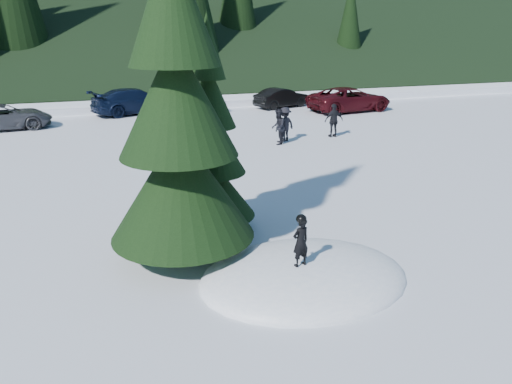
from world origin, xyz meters
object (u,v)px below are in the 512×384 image
object	(u,v)px
adult_0	(278,127)
adult_1	(334,120)
spruce_short	(210,151)
adult_2	(285,124)
child_skier	(301,242)
car_4	(192,102)
car_6	(350,99)
car_3	(135,101)
spruce_tall	(177,114)
car_5	(282,98)
car_2	(3,117)

from	to	relation	value
adult_0	adult_1	size ratio (longest dim) A/B	1.00
spruce_short	adult_2	xyz separation A→B (m)	(5.50, 8.94, -1.33)
child_skier	adult_0	world-z (taller)	adult_0
car_4	car_6	bearing A→B (deg)	-120.41
child_skier	car_3	distance (m)	21.94
spruce_tall	car_6	distance (m)	21.39
adult_2	car_5	xyz separation A→B (m)	(3.29, 8.88, -0.16)
adult_2	car_6	bearing A→B (deg)	-157.97
adult_2	spruce_tall	bearing A→B (deg)	36.47
adult_1	adult_2	xyz separation A→B (m)	(-2.50, -0.10, -0.01)
car_2	car_5	bearing A→B (deg)	-90.37
spruce_short	child_skier	world-z (taller)	spruce_short
spruce_tall	car_3	world-z (taller)	spruce_tall
child_skier	car_6	bearing A→B (deg)	-135.22
car_2	car_3	xyz separation A→B (m)	(6.74, 2.65, 0.10)
adult_1	car_5	xyz separation A→B (m)	(0.80, 8.78, -0.17)
car_5	spruce_short	bearing A→B (deg)	135.55
spruce_short	child_skier	size ratio (longest dim) A/B	5.24
spruce_short	car_2	world-z (taller)	spruce_short
adult_1	adult_2	size ratio (longest dim) A/B	1.01
spruce_tall	car_3	bearing A→B (deg)	87.76
car_2	car_4	size ratio (longest dim) A/B	1.11
spruce_tall	car_5	size ratio (longest dim) A/B	2.32
child_skier	car_4	bearing A→B (deg)	-109.67
adult_2	car_3	xyz separation A→B (m)	(-5.72, 9.50, -0.03)
adult_0	adult_1	distance (m)	3.06
spruce_short	car_6	size ratio (longest dim) A/B	1.03
spruce_tall	car_3	distance (m)	20.02
car_5	car_2	bearing A→B (deg)	79.16
car_4	car_6	size ratio (longest dim) A/B	0.79
spruce_short	car_5	xyz separation A→B (m)	(8.80, 17.83, -1.49)
spruce_short	child_skier	bearing A→B (deg)	-74.18
child_skier	car_3	xyz separation A→B (m)	(-1.20, 21.91, -0.25)
car_3	car_5	world-z (taller)	car_3
spruce_tall	car_4	distance (m)	19.16
spruce_short	child_skier	distance (m)	3.77
car_4	car_2	bearing A→B (deg)	79.31
car_4	car_6	world-z (taller)	car_6
car_2	car_6	xyz separation A→B (m)	(19.14, -0.54, 0.09)
adult_1	adult_2	bearing A→B (deg)	3.46
car_2	car_6	bearing A→B (deg)	-99.34
spruce_tall	child_skier	bearing A→B (deg)	-46.17
car_2	car_3	size ratio (longest dim) A/B	0.90
spruce_short	adult_0	xyz separation A→B (m)	(5.00, 8.46, -1.32)
adult_1	car_6	world-z (taller)	adult_1
child_skier	car_5	world-z (taller)	child_skier
car_3	spruce_tall	bearing A→B (deg)	159.93
child_skier	adult_0	distance (m)	12.58
car_6	car_5	bearing A→B (deg)	45.00
adult_1	car_5	size ratio (longest dim) A/B	0.42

